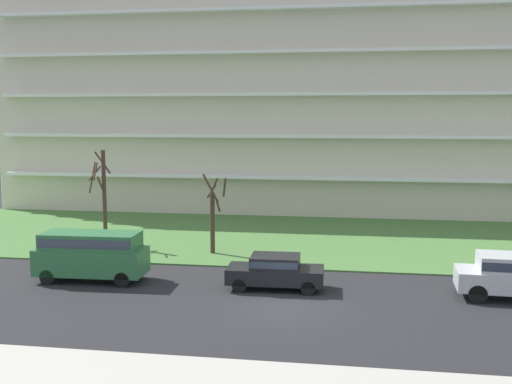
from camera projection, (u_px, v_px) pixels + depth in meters
name	position (u px, v px, depth m)	size (l,w,h in m)	color
ground	(284.00, 307.00, 25.03)	(160.00, 160.00, 0.00)	#232326
grass_lawn_strip	(308.00, 238.00, 38.74)	(80.00, 16.00, 0.08)	#477238
apartment_building	(321.00, 97.00, 51.46)	(52.59, 13.36, 18.97)	beige
tree_far_left	(103.00, 193.00, 36.17)	(1.44, 1.56, 5.85)	#423023
tree_left	(213.00, 215.00, 34.14)	(1.40, 1.46, 4.67)	#423023
van_green_near_left	(91.00, 252.00, 28.77)	(5.26, 2.17, 2.36)	#2D6B3D
sedan_black_center_left	(275.00, 270.00, 27.47)	(4.44, 1.91, 1.57)	black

